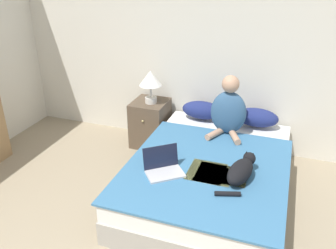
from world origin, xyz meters
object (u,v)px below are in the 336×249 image
pillow_near (202,110)px  laptop_open (163,168)px  table_lamp (151,80)px  cat_tabby (241,171)px  pillow_far (257,117)px  nightstand (150,123)px  bed (210,176)px  person_sitting (228,110)px

pillow_near → laptop_open: 1.30m
pillow_near → table_lamp: table_lamp is taller
laptop_open → cat_tabby: bearing=-29.4°
pillow_far → laptop_open: size_ratio=1.17×
pillow_near → nightstand: bearing=-173.6°
pillow_far → cat_tabby: 1.18m
pillow_far → table_lamp: (-1.29, -0.10, 0.34)m
table_lamp → pillow_far: bearing=4.4°
pillow_far → table_lamp: size_ratio=1.21×
pillow_near → cat_tabby: bearing=-60.8°
bed → pillow_far: bearing=69.8°
pillow_far → table_lamp: 1.34m
laptop_open → nightstand: bearing=78.2°
pillow_near → laptop_open: laptop_open is taller
laptop_open → table_lamp: bearing=77.7°
person_sitting → nightstand: size_ratio=1.14×
nightstand → table_lamp: size_ratio=1.43×
person_sitting → laptop_open: (-0.40, -1.00, -0.23)m
pillow_near → cat_tabby: (0.66, -1.18, -0.01)m
bed → nightstand: size_ratio=3.55×
pillow_near → person_sitting: 0.51m
laptop_open → bed: bearing=9.6°
cat_tabby → nightstand: cat_tabby is taller
cat_tabby → nightstand: (-1.32, 1.11, -0.23)m
pillow_far → table_lamp: table_lamp is taller
bed → laptop_open: 0.61m
pillow_near → laptop_open: (-0.03, -1.30, -0.06)m
cat_tabby → bed: bearing=61.8°
nightstand → bed: bearing=-39.6°
bed → table_lamp: table_lamp is taller
person_sitting → table_lamp: size_ratio=1.64×
bed → person_sitting: bearing=86.2°
person_sitting → table_lamp: 1.04m
laptop_open → table_lamp: (-0.61, 1.20, 0.40)m
person_sitting → table_lamp: (-1.00, 0.20, 0.17)m
laptop_open → nightstand: laptop_open is taller
nightstand → pillow_near: bearing=6.4°
nightstand → table_lamp: bearing=-43.0°
bed → cat_tabby: bearing=-41.1°
cat_tabby → table_lamp: (-1.30, 1.08, 0.35)m
pillow_near → nightstand: pillow_near is taller
bed → cat_tabby: (0.33, -0.29, 0.31)m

